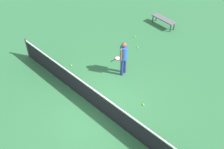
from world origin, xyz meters
TOP-DOWN VIEW (x-y plane):
  - ground_plane at (0.00, 0.00)m, footprint 40.00×40.00m
  - court_net at (0.00, 0.00)m, footprint 10.09×0.09m
  - player_near_side at (0.82, -2.29)m, footprint 0.38×0.53m
  - tennis_racket_near_player at (1.76, -2.92)m, footprint 0.35×0.60m
  - tennis_ball_near_player at (2.93, -0.96)m, footprint 0.07×0.07m
  - tennis_ball_by_net at (-1.09, -1.42)m, footprint 0.07×0.07m
  - tennis_ball_midcourt at (1.64, -4.29)m, footprint 0.07×0.07m
  - tennis_ball_baseline at (2.41, -4.96)m, footprint 0.07×0.07m
  - courtside_bench at (2.00, -6.98)m, footprint 1.53×0.55m

SIDE VIEW (x-z plane):
  - ground_plane at x=0.00m, z-range 0.00..0.00m
  - tennis_racket_near_player at x=1.76m, z-range 0.00..0.03m
  - tennis_ball_near_player at x=2.93m, z-range 0.00..0.07m
  - tennis_ball_by_net at x=-1.09m, z-range 0.00..0.07m
  - tennis_ball_midcourt at x=1.64m, z-range 0.00..0.07m
  - tennis_ball_baseline at x=2.41m, z-range 0.00..0.07m
  - courtside_bench at x=2.00m, z-range 0.18..0.66m
  - court_net at x=0.00m, z-range -0.03..1.04m
  - player_near_side at x=0.82m, z-range 0.16..1.86m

